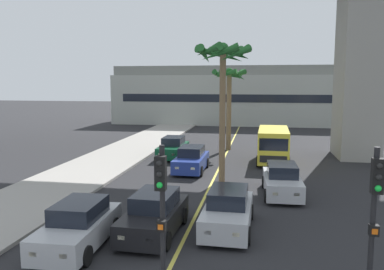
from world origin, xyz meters
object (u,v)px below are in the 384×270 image
(car_queue_front, at_px, (191,160))
(car_queue_fifth, at_px, (228,211))
(car_queue_third, at_px, (154,215))
(palm_tree_near_median, at_px, (229,85))
(palm_tree_mid_median, at_px, (223,67))
(car_queue_second, at_px, (173,148))
(delivery_van, at_px, (273,144))
(traffic_light_right_far_corner, at_px, (374,215))
(car_queue_sixth, at_px, (78,227))
(traffic_light_median_near, at_px, (162,212))
(car_queue_fourth, at_px, (282,181))

(car_queue_front, height_order, car_queue_fifth, same)
(car_queue_front, bearing_deg, car_queue_third, -87.49)
(palm_tree_near_median, xyz_separation_m, palm_tree_mid_median, (0.47, -10.80, 1.08))
(car_queue_third, relative_size, car_queue_fifth, 1.01)
(car_queue_second, distance_m, delivery_van, 7.27)
(car_queue_third, height_order, palm_tree_mid_median, palm_tree_mid_median)
(car_queue_fifth, relative_size, palm_tree_mid_median, 0.54)
(palm_tree_mid_median, bearing_deg, traffic_light_right_far_corner, -70.65)
(car_queue_third, xyz_separation_m, car_queue_fifth, (2.63, 0.91, 0.00))
(car_queue_sixth, xyz_separation_m, traffic_light_right_far_corner, (8.46, -3.23, 1.99))
(traffic_light_right_far_corner, distance_m, palm_tree_near_median, 24.39)
(car_queue_fifth, distance_m, car_queue_sixth, 5.46)
(traffic_light_right_far_corner, relative_size, palm_tree_near_median, 0.62)
(car_queue_sixth, height_order, traffic_light_median_near, traffic_light_median_near)
(car_queue_second, bearing_deg, car_queue_fifth, -69.30)
(car_queue_front, bearing_deg, car_queue_sixth, -98.31)
(car_queue_second, height_order, delivery_van, delivery_van)
(palm_tree_mid_median, bearing_deg, car_queue_fourth, -33.47)
(palm_tree_near_median, bearing_deg, traffic_light_median_near, -88.98)
(car_queue_front, xyz_separation_m, palm_tree_mid_median, (2.15, -2.38, 5.69))
(traffic_light_right_far_corner, xyz_separation_m, palm_tree_near_median, (-5.01, 23.73, 2.62))
(delivery_van, relative_size, traffic_light_median_near, 1.26)
(car_queue_third, relative_size, palm_tree_near_median, 0.62)
(car_queue_front, bearing_deg, traffic_light_median_near, -82.41)
(delivery_van, bearing_deg, car_queue_fifth, -98.83)
(delivery_van, xyz_separation_m, palm_tree_mid_median, (-2.99, -6.02, 5.12))
(delivery_van, height_order, traffic_light_right_far_corner, traffic_light_right_far_corner)
(car_queue_third, height_order, car_queue_fourth, same)
(traffic_light_median_near, bearing_deg, palm_tree_mid_median, 89.82)
(car_queue_second, distance_m, palm_tree_mid_median, 9.64)
(car_queue_second, xyz_separation_m, delivery_van, (7.24, -0.50, 0.57))
(car_queue_second, distance_m, car_queue_fourth, 11.40)
(car_queue_second, bearing_deg, car_queue_third, -80.11)
(car_queue_second, xyz_separation_m, car_queue_third, (2.55, -14.63, 0.00))
(car_queue_fourth, xyz_separation_m, palm_tree_near_median, (-3.67, 12.91, 4.61))
(car_queue_front, relative_size, traffic_light_right_far_corner, 0.98)
(car_queue_third, height_order, palm_tree_near_median, palm_tree_near_median)
(car_queue_third, relative_size, car_queue_fourth, 1.00)
(delivery_van, distance_m, palm_tree_near_median, 7.15)
(car_queue_front, relative_size, car_queue_sixth, 0.99)
(delivery_van, bearing_deg, traffic_light_median_near, -98.85)
(car_queue_fourth, height_order, car_queue_sixth, same)
(car_queue_fifth, bearing_deg, palm_tree_mid_median, 97.41)
(palm_tree_near_median, bearing_deg, car_queue_second, -131.38)
(car_queue_fifth, height_order, traffic_light_median_near, traffic_light_median_near)
(car_queue_sixth, height_order, palm_tree_near_median, palm_tree_near_median)
(delivery_van, height_order, palm_tree_near_median, palm_tree_near_median)
(car_queue_front, xyz_separation_m, traffic_light_right_far_corner, (6.69, -15.31, 1.99))
(car_queue_fifth, height_order, car_queue_sixth, same)
(car_queue_third, bearing_deg, traffic_light_right_far_corner, -37.67)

